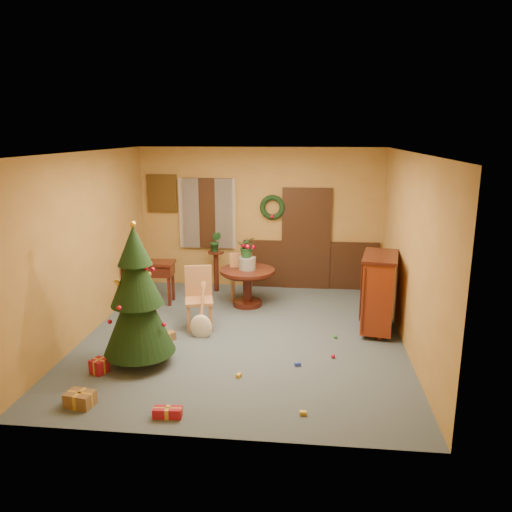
# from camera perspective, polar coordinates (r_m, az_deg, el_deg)

# --- Properties ---
(room_envelope) EXTENTS (5.50, 5.50, 5.50)m
(room_envelope) POSITION_cam_1_polar(r_m,az_deg,el_deg) (10.33, 1.63, 2.41)
(room_envelope) COLOR #3B4957
(room_envelope) RESTS_ON ground
(dining_table) EXTENTS (1.03, 1.03, 0.71)m
(dining_table) POSITION_cam_1_polar(r_m,az_deg,el_deg) (9.33, -1.00, -2.78)
(dining_table) COLOR black
(dining_table) RESTS_ON floor
(urn) EXTENTS (0.32, 0.32, 0.23)m
(urn) POSITION_cam_1_polar(r_m,az_deg,el_deg) (9.24, -1.01, -0.83)
(urn) COLOR slate
(urn) RESTS_ON dining_table
(centerpiece_plant) EXTENTS (0.36, 0.31, 0.40)m
(centerpiece_plant) POSITION_cam_1_polar(r_m,az_deg,el_deg) (9.17, -1.01, 1.06)
(centerpiece_plant) COLOR #1E4C23
(centerpiece_plant) RESTS_ON urn
(chair_near) EXTENTS (0.54, 0.54, 1.03)m
(chair_near) POSITION_cam_1_polar(r_m,az_deg,el_deg) (8.36, -6.55, -4.47)
(chair_near) COLOR #95653B
(chair_near) RESTS_ON floor
(chair_far) EXTENTS (0.46, 0.46, 0.98)m
(chair_far) POSITION_cam_1_polar(r_m,az_deg,el_deg) (9.59, -1.66, -2.14)
(chair_far) COLOR #95653B
(chair_far) RESTS_ON floor
(guitar) EXTENTS (0.48, 0.61, 0.82)m
(guitar) POSITION_cam_1_polar(r_m,az_deg,el_deg) (7.98, -6.35, -6.38)
(guitar) COLOR beige
(guitar) RESTS_ON floor
(plant_stand) EXTENTS (0.32, 0.32, 0.83)m
(plant_stand) POSITION_cam_1_polar(r_m,az_deg,el_deg) (10.22, -4.58, -1.21)
(plant_stand) COLOR black
(plant_stand) RESTS_ON floor
(stand_plant) EXTENTS (0.25, 0.21, 0.42)m
(stand_plant) POSITION_cam_1_polar(r_m,az_deg,el_deg) (10.09, -4.64, 1.65)
(stand_plant) COLOR #19471E
(stand_plant) RESTS_ON plant_stand
(christmas_tree) EXTENTS (0.99, 0.99, 2.05)m
(christmas_tree) POSITION_cam_1_polar(r_m,az_deg,el_deg) (7.07, -13.43, -4.69)
(christmas_tree) COLOR #382111
(christmas_tree) RESTS_ON floor
(writing_desk) EXTENTS (0.94, 0.49, 0.81)m
(writing_desk) POSITION_cam_1_polar(r_m,az_deg,el_deg) (9.67, -11.98, -1.77)
(writing_desk) COLOR black
(writing_desk) RESTS_ON floor
(sideboard) EXTENTS (0.70, 1.08, 1.29)m
(sideboard) POSITION_cam_1_polar(r_m,az_deg,el_deg) (8.33, 13.84, -3.88)
(sideboard) COLOR #561909
(sideboard) RESTS_ON floor
(gift_a) EXTENTS (0.36, 0.29, 0.18)m
(gift_a) POSITION_cam_1_polar(r_m,az_deg,el_deg) (6.55, -19.46, -15.15)
(gift_a) COLOR brown
(gift_a) RESTS_ON floor
(gift_b) EXTENTS (0.25, 0.25, 0.20)m
(gift_b) POSITION_cam_1_polar(r_m,az_deg,el_deg) (7.25, -17.49, -11.92)
(gift_b) COLOR maroon
(gift_b) RESTS_ON floor
(gift_c) EXTENTS (0.28, 0.29, 0.13)m
(gift_c) POSITION_cam_1_polar(r_m,az_deg,el_deg) (8.07, -10.14, -9.03)
(gift_c) COLOR brown
(gift_c) RESTS_ON floor
(gift_d) EXTENTS (0.34, 0.16, 0.12)m
(gift_d) POSITION_cam_1_polar(r_m,az_deg,el_deg) (6.09, -10.06, -17.18)
(gift_d) COLOR maroon
(gift_d) RESTS_ON floor
(toy_a) EXTENTS (0.09, 0.08, 0.05)m
(toy_a) POSITION_cam_1_polar(r_m,az_deg,el_deg) (7.17, 4.79, -12.24)
(toy_a) COLOR #293DB3
(toy_a) RESTS_ON floor
(toy_b) EXTENTS (0.06, 0.06, 0.06)m
(toy_b) POSITION_cam_1_polar(r_m,az_deg,el_deg) (8.12, 9.04, -9.08)
(toy_b) COLOR #279128
(toy_b) RESTS_ON floor
(toy_c) EXTENTS (0.08, 0.09, 0.05)m
(toy_c) POSITION_cam_1_polar(r_m,az_deg,el_deg) (6.86, -1.99, -13.50)
(toy_c) COLOR gold
(toy_c) RESTS_ON floor
(toy_d) EXTENTS (0.06, 0.06, 0.06)m
(toy_d) POSITION_cam_1_polar(r_m,az_deg,el_deg) (7.45, 8.81, -11.25)
(toy_d) COLOR red
(toy_d) RESTS_ON floor
(toy_e) EXTENTS (0.08, 0.06, 0.05)m
(toy_e) POSITION_cam_1_polar(r_m,az_deg,el_deg) (6.08, 5.40, -17.44)
(toy_e) COLOR gold
(toy_e) RESTS_ON floor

